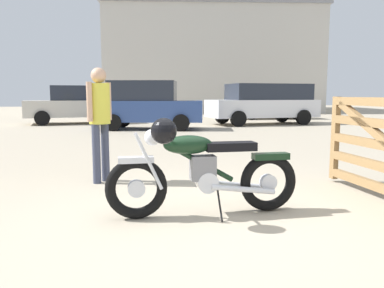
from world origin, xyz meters
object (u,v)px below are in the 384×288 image
vintage_motorcycle (200,170)px  silver_sedan_mid (75,105)px  white_estate_far (268,102)px  bystander (100,113)px  blue_hatchback_right (264,103)px  red_hatchback_near (148,104)px

vintage_motorcycle → silver_sedan_mid: bearing=-79.1°
vintage_motorcycle → white_estate_far: bearing=-114.7°
bystander → blue_hatchback_right: blue_hatchback_right is taller
blue_hatchback_right → silver_sedan_mid: (-8.22, 1.69, -0.10)m
bystander → silver_sedan_mid: 12.22m
silver_sedan_mid → bystander: bearing=89.7°
blue_hatchback_right → white_estate_far: white_estate_far is taller
blue_hatchback_right → white_estate_far: bearing=-120.6°
bystander → blue_hatchback_right: (6.09, 10.34, -0.08)m
blue_hatchback_right → silver_sedan_mid: size_ratio=1.10×
blue_hatchback_right → white_estate_far: (1.48, 3.63, -0.02)m
silver_sedan_mid → white_estate_far: (9.70, 1.94, 0.08)m
blue_hatchback_right → red_hatchback_near: 5.37m
red_hatchback_near → white_estate_far: same height
bystander → silver_sedan_mid: silver_sedan_mid is taller
red_hatchback_near → white_estate_far: bearing=49.4°
blue_hatchback_right → white_estate_far: size_ratio=1.24×
white_estate_far → silver_sedan_mid: bearing=-166.1°
white_estate_far → blue_hatchback_right: bearing=-109.6°
vintage_motorcycle → bystander: 2.18m
red_hatchback_near → silver_sedan_mid: size_ratio=0.93×
vintage_motorcycle → silver_sedan_mid: size_ratio=0.47×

